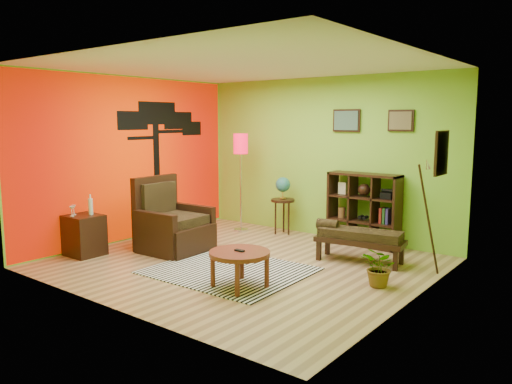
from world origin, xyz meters
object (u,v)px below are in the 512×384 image
Objects in this scene: side_cabinet at (84,235)px; floor_lamp at (241,153)px; globe_table at (283,191)px; armchair at (172,228)px; cube_shelf at (364,210)px; coffee_table at (240,256)px; bench at (358,237)px; potted_plant at (380,272)px.

floor_lamp reaches higher than side_cabinet.
armchair is at bearing -110.10° from globe_table.
cube_shelf reaches higher than side_cabinet.
floor_lamp reaches higher than armchair.
floor_lamp is at bearing -170.30° from cube_shelf.
coffee_table is at bearing -20.03° from armchair.
armchair is 3.15m from cube_shelf.
bench is at bearing -69.25° from cube_shelf.
floor_lamp reaches higher than bench.
cube_shelf reaches higher than potted_plant.
side_cabinet is (-0.83, -1.03, -0.04)m from armchair.
cube_shelf is at bearing 45.64° from side_cabinet.
globe_table is 0.87× the size of cube_shelf.
bench is 1.13m from potted_plant.
bench is (0.36, -0.95, -0.22)m from cube_shelf.
armchair reaches higher than bench.
globe_table is 2.11m from bench.
armchair is at bearing 159.97° from coffee_table.
side_cabinet reaches higher than coffee_table.
side_cabinet reaches higher than bench.
cube_shelf is at bearing 110.75° from bench.
cube_shelf is at bearing 4.76° from globe_table.
globe_table is at bearing 69.90° from armchair.
side_cabinet is 3.47m from globe_table.
floor_lamp is (-2.04, 2.49, 1.07)m from coffee_table.
side_cabinet is at bearing -134.36° from cube_shelf.
armchair is 1.25× the size of side_cabinet.
side_cabinet is (-2.85, -0.30, -0.08)m from coffee_table.
globe_table is at bearing -175.24° from cube_shelf.
globe_table is at bearing 62.76° from side_cabinet.
floor_lamp is at bearing 157.63° from potted_plant.
bench is at bearing 24.42° from armchair.
globe_table is at bearing 114.81° from coffee_table.
globe_table is (0.76, 0.27, -0.68)m from floor_lamp.
coffee_table is 3.06m from globe_table.
armchair is (-2.02, 0.73, -0.04)m from coffee_table.
armchair is at bearing -136.67° from cube_shelf.
bench is at bearing 131.12° from potted_plant.
bench reaches higher than potted_plant.
side_cabinet reaches higher than potted_plant.
cube_shelf is (3.11, 3.18, 0.28)m from side_cabinet.
coffee_table reaches higher than potted_plant.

